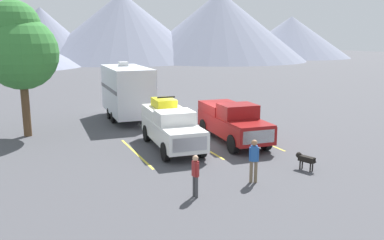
{
  "coord_description": "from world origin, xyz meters",
  "views": [
    {
      "loc": [
        -8.71,
        -19.5,
        5.69
      ],
      "look_at": [
        0.0,
        0.13,
        1.2
      ],
      "focal_mm": 37.36,
      "sensor_mm": 36.0,
      "label": 1
    }
  ],
  "objects_px": {
    "pickup_truck_a": "(171,125)",
    "pickup_truck_b": "(232,121)",
    "dog": "(305,159)",
    "camper_trailer_a": "(127,90)",
    "person_a": "(254,158)",
    "person_b": "(195,173)"
  },
  "relations": [
    {
      "from": "pickup_truck_a",
      "to": "person_a",
      "type": "bearing_deg",
      "value": -79.36
    },
    {
      "from": "pickup_truck_a",
      "to": "dog",
      "type": "relative_size",
      "value": 5.98
    },
    {
      "from": "camper_trailer_a",
      "to": "person_b",
      "type": "bearing_deg",
      "value": -95.41
    },
    {
      "from": "pickup_truck_b",
      "to": "dog",
      "type": "xyz_separation_m",
      "value": [
        0.53,
        -5.46,
        -0.66
      ]
    },
    {
      "from": "pickup_truck_b",
      "to": "camper_trailer_a",
      "type": "relative_size",
      "value": 0.78
    },
    {
      "from": "pickup_truck_b",
      "to": "dog",
      "type": "bearing_deg",
      "value": -84.41
    },
    {
      "from": "pickup_truck_a",
      "to": "pickup_truck_b",
      "type": "relative_size",
      "value": 0.98
    },
    {
      "from": "camper_trailer_a",
      "to": "person_a",
      "type": "bearing_deg",
      "value": -84.52
    },
    {
      "from": "pickup_truck_a",
      "to": "pickup_truck_b",
      "type": "xyz_separation_m",
      "value": [
        3.51,
        -0.25,
        -0.02
      ]
    },
    {
      "from": "person_a",
      "to": "pickup_truck_a",
      "type": "bearing_deg",
      "value": 100.64
    },
    {
      "from": "pickup_truck_a",
      "to": "person_a",
      "type": "relative_size",
      "value": 3.33
    },
    {
      "from": "pickup_truck_a",
      "to": "pickup_truck_b",
      "type": "bearing_deg",
      "value": -4.03
    },
    {
      "from": "dog",
      "to": "pickup_truck_a",
      "type": "bearing_deg",
      "value": 125.34
    },
    {
      "from": "pickup_truck_a",
      "to": "dog",
      "type": "distance_m",
      "value": 7.02
    },
    {
      "from": "pickup_truck_a",
      "to": "person_b",
      "type": "relative_size",
      "value": 3.71
    },
    {
      "from": "person_a",
      "to": "dog",
      "type": "relative_size",
      "value": 1.8
    },
    {
      "from": "pickup_truck_a",
      "to": "person_a",
      "type": "xyz_separation_m",
      "value": [
        1.15,
        -6.14,
        -0.17
      ]
    },
    {
      "from": "pickup_truck_a",
      "to": "person_b",
      "type": "height_order",
      "value": "pickup_truck_a"
    },
    {
      "from": "person_a",
      "to": "person_b",
      "type": "distance_m",
      "value": 2.75
    },
    {
      "from": "pickup_truck_b",
      "to": "person_b",
      "type": "xyz_separation_m",
      "value": [
        -5.07,
        -6.3,
        -0.25
      ]
    },
    {
      "from": "camper_trailer_a",
      "to": "person_a",
      "type": "distance_m",
      "value": 14.14
    },
    {
      "from": "camper_trailer_a",
      "to": "person_a",
      "type": "height_order",
      "value": "camper_trailer_a"
    }
  ]
}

